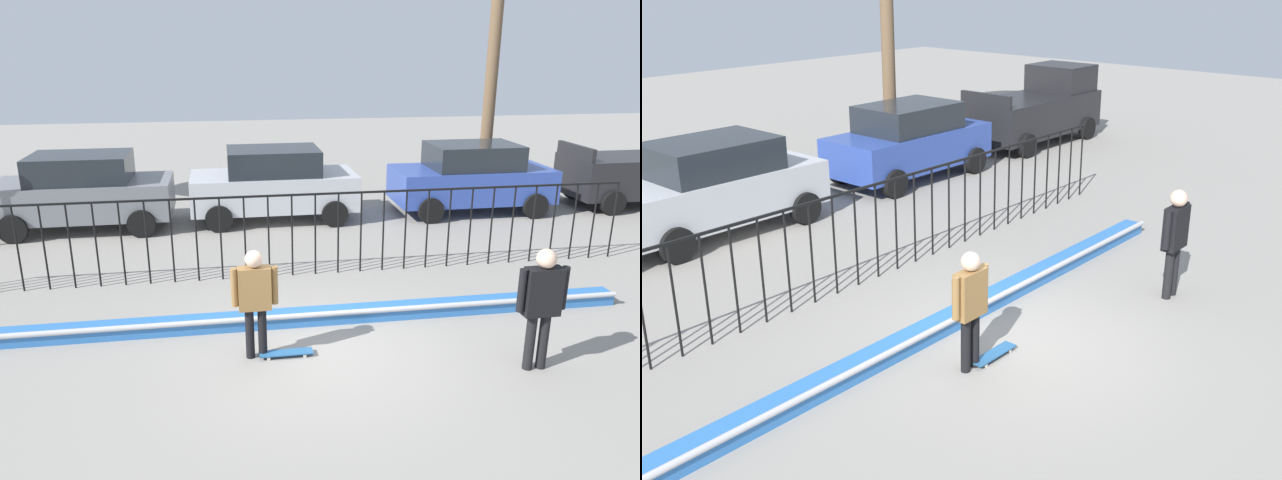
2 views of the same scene
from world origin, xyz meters
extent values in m
plane|color=gray|center=(0.00, 0.00, 0.00)|extent=(60.00, 60.00, 0.00)
cube|color=#2D6BB7|center=(0.00, 1.02, 0.11)|extent=(11.00, 0.36, 0.22)
cylinder|color=#B2B2B7|center=(0.00, 0.84, 0.22)|extent=(11.00, 0.09, 0.09)
cylinder|color=black|center=(-5.13, 3.24, 0.84)|extent=(0.04, 0.04, 1.69)
cylinder|color=black|center=(-4.67, 3.24, 0.84)|extent=(0.04, 0.04, 1.69)
cylinder|color=black|center=(-4.20, 3.24, 0.84)|extent=(0.04, 0.04, 1.69)
cylinder|color=black|center=(-3.73, 3.24, 0.84)|extent=(0.04, 0.04, 1.69)
cylinder|color=black|center=(-3.27, 3.24, 0.84)|extent=(0.04, 0.04, 1.69)
cylinder|color=black|center=(-2.80, 3.24, 0.84)|extent=(0.04, 0.04, 1.69)
cylinder|color=black|center=(-2.33, 3.24, 0.84)|extent=(0.04, 0.04, 1.69)
cylinder|color=black|center=(-1.87, 3.24, 0.84)|extent=(0.04, 0.04, 1.69)
cylinder|color=black|center=(-1.40, 3.24, 0.84)|extent=(0.04, 0.04, 1.69)
cylinder|color=black|center=(-0.93, 3.24, 0.84)|extent=(0.04, 0.04, 1.69)
cylinder|color=black|center=(-0.47, 3.24, 0.84)|extent=(0.04, 0.04, 1.69)
cylinder|color=black|center=(0.00, 3.24, 0.84)|extent=(0.04, 0.04, 1.69)
cylinder|color=black|center=(0.47, 3.24, 0.84)|extent=(0.04, 0.04, 1.69)
cylinder|color=black|center=(0.93, 3.24, 0.84)|extent=(0.04, 0.04, 1.69)
cylinder|color=black|center=(1.40, 3.24, 0.84)|extent=(0.04, 0.04, 1.69)
cylinder|color=black|center=(1.87, 3.24, 0.84)|extent=(0.04, 0.04, 1.69)
cylinder|color=black|center=(2.33, 3.24, 0.84)|extent=(0.04, 0.04, 1.69)
cylinder|color=black|center=(2.80, 3.24, 0.84)|extent=(0.04, 0.04, 1.69)
cylinder|color=black|center=(3.27, 3.24, 0.84)|extent=(0.04, 0.04, 1.69)
cylinder|color=black|center=(3.73, 3.24, 0.84)|extent=(0.04, 0.04, 1.69)
cylinder|color=black|center=(4.20, 3.24, 0.84)|extent=(0.04, 0.04, 1.69)
cylinder|color=black|center=(4.67, 3.24, 0.84)|extent=(0.04, 0.04, 1.69)
cylinder|color=black|center=(5.13, 3.24, 0.84)|extent=(0.04, 0.04, 1.69)
cylinder|color=black|center=(5.60, 3.24, 0.84)|extent=(0.04, 0.04, 1.69)
cylinder|color=black|center=(6.07, 3.24, 0.84)|extent=(0.04, 0.04, 1.69)
cylinder|color=black|center=(6.53, 3.24, 0.84)|extent=(0.04, 0.04, 1.69)
cylinder|color=black|center=(7.00, 3.24, 0.84)|extent=(0.04, 0.04, 1.69)
cube|color=black|center=(0.00, 3.24, 1.67)|extent=(14.00, 0.04, 0.04)
cylinder|color=black|center=(-1.02, -0.01, 0.39)|extent=(0.13, 0.13, 0.78)
cylinder|color=black|center=(-0.83, -0.01, 0.39)|extent=(0.13, 0.13, 0.78)
cube|color=olive|center=(-0.92, -0.01, 1.10)|extent=(0.47, 0.20, 0.64)
sphere|color=beige|center=(-0.92, -0.01, 1.55)|extent=(0.25, 0.25, 0.25)
cylinder|color=olive|center=(-1.21, -0.01, 1.14)|extent=(0.10, 0.10, 0.58)
cylinder|color=olive|center=(-0.64, -0.01, 1.14)|extent=(0.10, 0.10, 0.58)
cube|color=#26598C|center=(-0.49, -0.07, 0.06)|extent=(0.80, 0.20, 0.02)
cylinder|color=silver|center=(-0.22, 0.00, 0.03)|extent=(0.05, 0.03, 0.05)
cylinder|color=silver|center=(-0.22, -0.15, 0.03)|extent=(0.05, 0.03, 0.05)
cylinder|color=silver|center=(-0.76, 0.00, 0.03)|extent=(0.05, 0.03, 0.05)
cylinder|color=silver|center=(-0.76, -0.15, 0.03)|extent=(0.05, 0.03, 0.05)
cylinder|color=black|center=(2.90, -0.98, 0.42)|extent=(0.14, 0.14, 0.84)
cylinder|color=black|center=(3.10, -0.98, 0.42)|extent=(0.14, 0.14, 0.84)
cube|color=black|center=(3.00, -0.98, 1.19)|extent=(0.51, 0.22, 0.70)
sphere|color=beige|center=(3.00, -0.98, 1.68)|extent=(0.28, 0.28, 0.28)
cylinder|color=black|center=(2.69, -0.98, 1.23)|extent=(0.11, 0.11, 0.62)
cylinder|color=black|center=(3.31, -0.98, 1.23)|extent=(0.11, 0.11, 0.62)
cube|color=slate|center=(-4.77, 7.32, 0.79)|extent=(4.30, 1.90, 0.90)
cube|color=#1E2328|center=(-4.77, 7.32, 1.57)|extent=(2.37, 1.71, 0.66)
cylinder|color=black|center=(-3.31, 8.27, 0.34)|extent=(0.68, 0.22, 0.68)
cylinder|color=black|center=(-3.31, 6.37, 0.34)|extent=(0.68, 0.22, 0.68)
cylinder|color=black|center=(-6.23, 8.27, 0.34)|extent=(0.68, 0.22, 0.68)
cylinder|color=black|center=(-6.23, 6.37, 0.34)|extent=(0.68, 0.22, 0.68)
cube|color=#B7BABF|center=(0.01, 7.45, 0.79)|extent=(4.30, 1.90, 0.90)
cube|color=#1E2328|center=(0.01, 7.45, 1.57)|extent=(2.37, 1.71, 0.66)
cylinder|color=black|center=(1.47, 8.40, 0.34)|extent=(0.68, 0.22, 0.68)
cylinder|color=black|center=(1.47, 6.50, 0.34)|extent=(0.68, 0.22, 0.68)
cylinder|color=black|center=(-1.46, 8.40, 0.34)|extent=(0.68, 0.22, 0.68)
cylinder|color=black|center=(-1.46, 6.50, 0.34)|extent=(0.68, 0.22, 0.68)
cube|color=#2D479E|center=(5.46, 7.35, 0.79)|extent=(4.30, 1.90, 0.90)
cube|color=#1E2328|center=(5.46, 7.35, 1.57)|extent=(2.37, 1.71, 0.66)
cylinder|color=black|center=(6.92, 8.30, 0.34)|extent=(0.68, 0.22, 0.68)
cylinder|color=black|center=(6.92, 6.40, 0.34)|extent=(0.68, 0.22, 0.68)
cylinder|color=black|center=(4.00, 8.30, 0.34)|extent=(0.68, 0.22, 0.68)
cylinder|color=black|center=(4.00, 6.40, 0.34)|extent=(0.68, 0.22, 0.68)
cube|color=black|center=(8.50, 7.31, 1.62)|extent=(0.12, 1.75, 0.36)
cylinder|color=black|center=(9.19, 8.26, 0.34)|extent=(0.68, 0.22, 0.68)
cylinder|color=black|center=(9.19, 6.36, 0.34)|extent=(0.68, 0.22, 0.68)
cylinder|color=brown|center=(6.69, 9.28, 4.15)|extent=(0.36, 0.36, 8.30)
camera|label=1|loc=(-1.28, -8.08, 4.44)|focal=33.76mm
camera|label=2|loc=(-7.72, -5.67, 5.09)|focal=41.90mm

